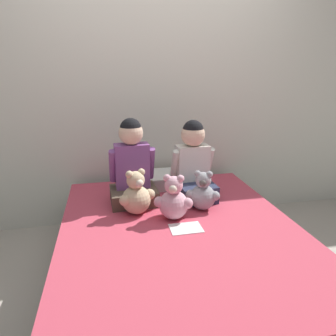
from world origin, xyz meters
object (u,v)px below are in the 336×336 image
object	(u,v)px
bed	(180,255)
child_on_left	(132,166)
teddy_bear_held_by_right_child	(203,193)
pillow_at_headboard	(160,180)
teddy_bear_between_children	(174,200)
child_on_right	(193,164)
sign_card	(186,228)
teddy_bear_held_by_left_child	(136,195)

from	to	relation	value
bed	child_on_left	size ratio (longest dim) A/B	2.95
teddy_bear_held_by_right_child	pillow_at_headboard	xyz separation A→B (m)	(-0.22, 0.54, -0.07)
child_on_left	teddy_bear_between_children	xyz separation A→B (m)	(0.24, -0.36, -0.15)
bed	pillow_at_headboard	distance (m)	0.82
child_on_right	teddy_bear_between_children	world-z (taller)	child_on_right
child_on_right	child_on_left	bearing A→B (deg)	176.93
bed	sign_card	world-z (taller)	sign_card
bed	teddy_bear_between_children	distance (m)	0.38
bed	sign_card	bearing A→B (deg)	-49.11
pillow_at_headboard	sign_card	size ratio (longest dim) A/B	2.82
teddy_bear_held_by_left_child	teddy_bear_held_by_right_child	bearing A→B (deg)	-25.05
teddy_bear_held_by_right_child	teddy_bear_between_children	bearing A→B (deg)	-136.98
teddy_bear_held_by_right_child	teddy_bear_between_children	world-z (taller)	teddy_bear_between_children
teddy_bear_held_by_right_child	pillow_at_headboard	world-z (taller)	teddy_bear_held_by_right_child
teddy_bear_held_by_left_child	teddy_bear_held_by_right_child	size ratio (longest dim) A/B	1.10
child_on_right	teddy_bear_held_by_right_child	xyz separation A→B (m)	(0.00, -0.26, -0.15)
child_on_left	teddy_bear_between_children	bearing A→B (deg)	-57.82
teddy_bear_held_by_right_child	child_on_right	bearing A→B (deg)	110.94
bed	sign_card	size ratio (longest dim) A/B	9.18
teddy_bear_held_by_left_child	bed	bearing A→B (deg)	-65.87
teddy_bear_held_by_left_child	pillow_at_headboard	bearing A→B (deg)	41.76
teddy_bear_held_by_right_child	bed	bearing A→B (deg)	-114.30
bed	teddy_bear_held_by_left_child	xyz separation A→B (m)	(-0.26, 0.26, 0.36)
child_on_left	child_on_right	size ratio (longest dim) A/B	1.05
child_on_right	pillow_at_headboard	distance (m)	0.42
bed	teddy_bear_held_by_right_child	bearing A→B (deg)	45.05
child_on_left	teddy_bear_held_by_right_child	bearing A→B (deg)	-29.94
child_on_left	bed	bearing A→B (deg)	-63.56
teddy_bear_held_by_right_child	teddy_bear_between_children	distance (m)	0.26
sign_card	child_on_left	bearing A→B (deg)	119.51
teddy_bear_between_children	pillow_at_headboard	size ratio (longest dim) A/B	0.54
sign_card	teddy_bear_held_by_left_child	bearing A→B (deg)	134.80
pillow_at_headboard	sign_card	bearing A→B (deg)	-87.94
pillow_at_headboard	child_on_right	bearing A→B (deg)	-51.63
child_on_right	sign_card	size ratio (longest dim) A/B	2.96
teddy_bear_between_children	child_on_left	bearing A→B (deg)	142.52
child_on_left	teddy_bear_between_children	size ratio (longest dim) A/B	2.04
teddy_bear_held_by_left_child	pillow_at_headboard	world-z (taller)	teddy_bear_held_by_left_child
teddy_bear_held_by_left_child	teddy_bear_held_by_right_child	xyz separation A→B (m)	(0.49, -0.03, -0.01)
child_on_left	teddy_bear_held_by_right_child	xyz separation A→B (m)	(0.49, -0.26, -0.16)
teddy_bear_held_by_left_child	teddy_bear_between_children	world-z (taller)	teddy_bear_held_by_left_child
teddy_bear_held_by_right_child	teddy_bear_held_by_left_child	bearing A→B (deg)	-163.26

